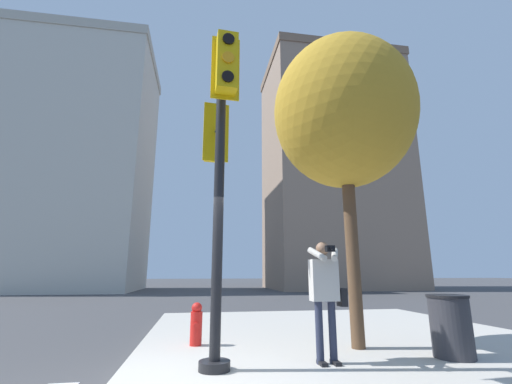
{
  "coord_description": "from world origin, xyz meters",
  "views": [
    {
      "loc": [
        0.5,
        -4.23,
        1.43
      ],
      "look_at": [
        1.34,
        0.86,
        2.65
      ],
      "focal_mm": 24.0,
      "sensor_mm": 36.0,
      "label": 1
    }
  ],
  "objects_px": {
    "traffic_signal_pole": "(220,147)",
    "person_photographer": "(325,289)",
    "fire_hydrant": "(196,324)",
    "trash_bin": "(451,326)",
    "street_tree": "(344,113)"
  },
  "relations": [
    {
      "from": "traffic_signal_pole",
      "to": "fire_hydrant",
      "type": "relative_size",
      "value": 6.93
    },
    {
      "from": "traffic_signal_pole",
      "to": "person_photographer",
      "type": "relative_size",
      "value": 2.95
    },
    {
      "from": "person_photographer",
      "to": "street_tree",
      "type": "xyz_separation_m",
      "value": [
        0.87,
        0.87,
        3.32
      ]
    },
    {
      "from": "traffic_signal_pole",
      "to": "street_tree",
      "type": "bearing_deg",
      "value": 20.96
    },
    {
      "from": "traffic_signal_pole",
      "to": "person_photographer",
      "type": "height_order",
      "value": "traffic_signal_pole"
    },
    {
      "from": "person_photographer",
      "to": "trash_bin",
      "type": "xyz_separation_m",
      "value": [
        1.99,
        0.01,
        -0.56
      ]
    },
    {
      "from": "person_photographer",
      "to": "street_tree",
      "type": "bearing_deg",
      "value": 45.09
    },
    {
      "from": "person_photographer",
      "to": "trash_bin",
      "type": "relative_size",
      "value": 1.87
    },
    {
      "from": "traffic_signal_pole",
      "to": "trash_bin",
      "type": "height_order",
      "value": "traffic_signal_pole"
    },
    {
      "from": "fire_hydrant",
      "to": "trash_bin",
      "type": "bearing_deg",
      "value": -22.07
    },
    {
      "from": "street_tree",
      "to": "fire_hydrant",
      "type": "relative_size",
      "value": 8.07
    },
    {
      "from": "person_photographer",
      "to": "fire_hydrant",
      "type": "xyz_separation_m",
      "value": [
        -1.86,
        1.57,
        -0.66
      ]
    },
    {
      "from": "street_tree",
      "to": "trash_bin",
      "type": "relative_size",
      "value": 6.43
    },
    {
      "from": "traffic_signal_pole",
      "to": "fire_hydrant",
      "type": "xyz_separation_m",
      "value": [
        -0.25,
        1.65,
        -2.75
      ]
    },
    {
      "from": "trash_bin",
      "to": "street_tree",
      "type": "bearing_deg",
      "value": 142.33
    }
  ]
}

